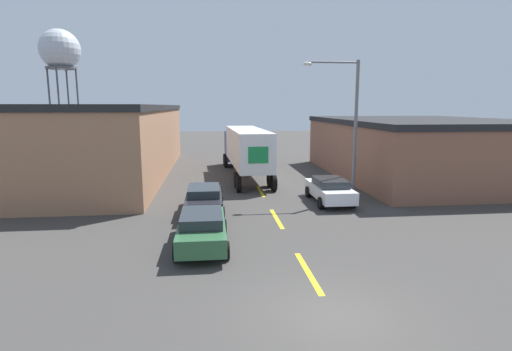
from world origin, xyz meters
TOP-DOWN VIEW (x-y plane):
  - ground_plane at (0.00, 0.00)m, footprint 160.00×160.00m
  - road_centerline at (0.00, 9.43)m, footprint 0.20×16.52m
  - warehouse_left at (-11.51, 23.96)m, footprint 9.83×26.05m
  - warehouse_right at (13.23, 20.27)m, footprint 13.27×18.77m
  - semi_truck at (-0.52, 21.92)m, footprint 3.11×14.07m
  - parked_car_left_far at (-3.59, 10.91)m, footprint 2.03×4.65m
  - parked_car_left_near at (-3.59, 5.80)m, footprint 2.03×4.65m
  - parked_car_right_mid at (3.59, 12.44)m, footprint 2.03×4.65m
  - water_tower at (-26.64, 58.96)m, footprint 6.25×6.25m
  - street_lamp at (4.93, 13.45)m, footprint 3.37×0.32m

SIDE VIEW (x-z plane):
  - ground_plane at x=0.00m, z-range 0.00..0.00m
  - road_centerline at x=0.00m, z-range 0.00..0.01m
  - parked_car_left_far at x=-3.59m, z-range 0.06..1.48m
  - parked_car_left_near at x=-3.59m, z-range 0.06..1.48m
  - parked_car_right_mid at x=3.59m, z-range 0.06..1.48m
  - warehouse_right at x=13.23m, z-range 0.00..4.55m
  - semi_truck at x=-0.52m, z-range 0.40..4.21m
  - warehouse_left at x=-11.51m, z-range 0.01..5.62m
  - street_lamp at x=4.93m, z-range 0.73..8.87m
  - water_tower at x=-26.64m, z-range 5.41..22.87m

